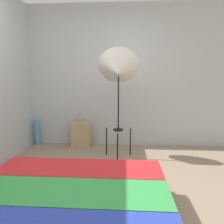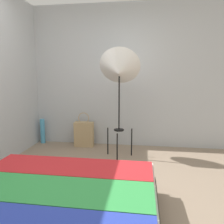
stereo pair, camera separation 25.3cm
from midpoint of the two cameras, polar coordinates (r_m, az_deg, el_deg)
The scene contains 5 objects.
ground_plane at distance 2.46m, azimuth -9.84°, elevation -22.96°, with size 14.00×14.00×0.00m, color gray.
wall_back at distance 4.12m, azimuth -3.56°, elevation 9.19°, with size 8.00×0.05×2.60m.
photo_umbrella at distance 3.40m, azimuth -0.46°, elevation 10.74°, with size 0.65×0.55×1.74m.
tote_bag at distance 4.13m, azimuth -9.91°, elevation -5.84°, with size 0.35×0.15×0.65m.
paper_roll at distance 4.49m, azimuth -20.48°, elevation -5.04°, with size 0.09×0.09×0.48m.
Camera 1 is at (0.39, -2.03, 1.31)m, focal length 35.00 mm.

